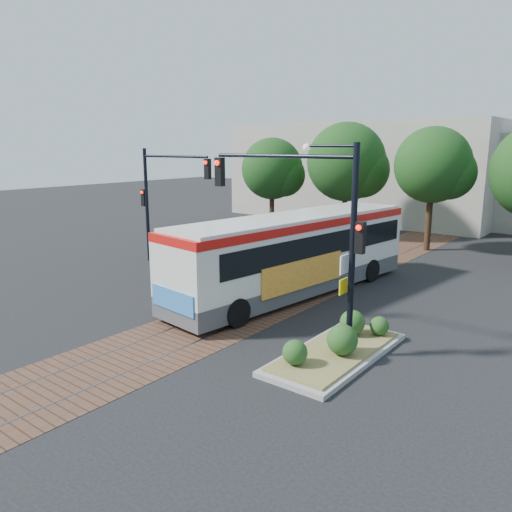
% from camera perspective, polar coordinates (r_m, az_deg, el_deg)
% --- Properties ---
extents(ground, '(120.00, 120.00, 0.00)m').
position_cam_1_polar(ground, '(18.62, -2.47, -6.71)').
color(ground, black).
rests_on(ground, ground).
extents(trackbed, '(3.60, 40.00, 0.02)m').
position_cam_1_polar(trackbed, '(21.66, 4.41, -3.94)').
color(trackbed, brown).
rests_on(trackbed, ground).
extents(tree_row, '(26.40, 5.60, 7.67)m').
position_cam_1_polar(tree_row, '(31.51, 19.27, 9.49)').
color(tree_row, '#382314').
rests_on(tree_row, ground).
extents(warehouses, '(40.00, 13.00, 8.00)m').
position_cam_1_polar(warehouses, '(43.83, 22.33, 8.55)').
color(warehouses, '#ADA899').
rests_on(warehouses, ground).
extents(city_bus, '(4.16, 12.70, 3.34)m').
position_cam_1_polar(city_bus, '(20.83, 4.59, 0.65)').
color(city_bus, '#47474A').
rests_on(city_bus, ground).
extents(traffic_island, '(2.20, 5.20, 1.13)m').
position_cam_1_polar(traffic_island, '(15.25, 9.39, -10.00)').
color(traffic_island, gray).
rests_on(traffic_island, ground).
extents(signal_pole_main, '(5.49, 0.46, 6.00)m').
position_cam_1_polar(signal_pole_main, '(14.79, 6.82, 4.77)').
color(signal_pole_main, black).
rests_on(signal_pole_main, ground).
extents(signal_pole_left, '(4.99, 0.34, 6.00)m').
position_cam_1_polar(signal_pole_left, '(26.42, -10.86, 7.37)').
color(signal_pole_left, black).
rests_on(signal_pole_left, ground).
extents(officer, '(0.74, 0.70, 1.70)m').
position_cam_1_polar(officer, '(23.80, -11.22, -0.54)').
color(officer, black).
rests_on(officer, ground).
extents(parked_car, '(4.40, 2.49, 1.20)m').
position_cam_1_polar(parked_car, '(29.50, 0.33, 1.71)').
color(parked_car, black).
rests_on(parked_car, ground).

